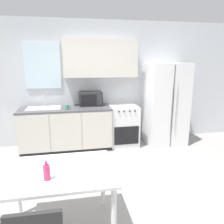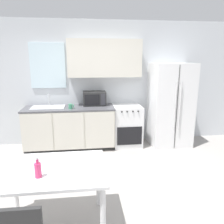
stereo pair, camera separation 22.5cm
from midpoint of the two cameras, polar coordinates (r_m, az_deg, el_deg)
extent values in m
plane|color=gray|center=(3.44, -2.82, -19.47)|extent=(12.00, 12.00, 0.00)
cube|color=silver|center=(4.93, -4.80, 7.41)|extent=(12.00, 0.06, 2.70)
cube|color=silver|center=(4.90, -15.14, 11.60)|extent=(0.73, 0.04, 0.94)
cube|color=beige|center=(4.73, -0.54, 13.84)|extent=(1.55, 0.32, 0.78)
cube|color=#333333|center=(4.93, -9.35, -8.49)|extent=(1.86, 0.59, 0.08)
cube|color=beige|center=(4.75, -9.56, -3.76)|extent=(1.86, 0.65, 0.79)
cube|color=beige|center=(4.51, -17.63, -5.18)|extent=(0.60, 0.01, 0.77)
cube|color=beige|center=(4.44, -9.73, -5.04)|extent=(0.60, 0.01, 0.77)
cube|color=beige|center=(4.45, -1.72, -4.79)|extent=(0.60, 0.01, 0.77)
cube|color=#4C4C51|center=(4.65, -9.76, 1.06)|extent=(1.88, 0.68, 0.03)
cube|color=white|center=(4.88, 5.21, -3.53)|extent=(0.61, 0.62, 0.89)
cube|color=black|center=(4.63, 6.00, -6.25)|extent=(0.53, 0.01, 0.39)
cylinder|color=#262626|center=(4.44, 4.05, 0.04)|extent=(0.03, 0.02, 0.03)
cylinder|color=#262626|center=(4.46, 5.43, 0.08)|extent=(0.03, 0.02, 0.03)
cylinder|color=#262626|center=(4.49, 6.94, 0.13)|extent=(0.03, 0.02, 0.03)
cylinder|color=#262626|center=(4.51, 8.29, 0.17)|extent=(0.03, 0.02, 0.03)
cube|color=white|center=(5.01, 16.21, 1.82)|extent=(0.86, 0.72, 1.80)
cube|color=#3F3F3F|center=(4.68, 17.94, 0.91)|extent=(0.01, 0.01, 1.74)
cylinder|color=silver|center=(4.63, 17.54, 1.26)|extent=(0.02, 0.02, 0.99)
cylinder|color=silver|center=(4.68, 18.66, 1.28)|extent=(0.02, 0.02, 0.99)
cube|color=#B7BABC|center=(4.68, -15.02, 1.19)|extent=(0.68, 0.43, 0.02)
cylinder|color=silver|center=(4.83, -14.85, 3.15)|extent=(0.02, 0.02, 0.24)
cylinder|color=silver|center=(4.74, -15.04, 4.33)|extent=(0.02, 0.14, 0.02)
cube|color=#282828|center=(4.76, -3.25, 3.57)|extent=(0.49, 0.31, 0.30)
cube|color=black|center=(4.60, -3.84, 3.21)|extent=(0.31, 0.01, 0.22)
cube|color=#2D2D33|center=(4.62, -0.92, 3.28)|extent=(0.10, 0.01, 0.24)
cylinder|color=#3F8C66|center=(4.48, -9.40, 1.46)|extent=(0.08, 0.08, 0.10)
torus|color=#3F8C66|center=(4.48, -8.62, 1.55)|extent=(0.02, 0.07, 0.07)
cube|color=white|center=(2.46, -12.96, -14.53)|extent=(1.16, 0.84, 0.03)
cylinder|color=white|center=(2.37, 0.66, -26.27)|extent=(0.06, 0.06, 0.72)
cylinder|color=white|center=(3.05, -22.08, -17.40)|extent=(0.06, 0.06, 0.72)
cylinder|color=white|center=(2.95, -1.31, -17.35)|extent=(0.06, 0.06, 0.72)
cylinder|color=#DB386B|center=(2.29, -16.04, -14.47)|extent=(0.07, 0.07, 0.15)
cylinder|color=#DB386B|center=(2.25, -16.20, -12.26)|extent=(0.03, 0.03, 0.05)
cylinder|color=white|center=(2.23, -16.26, -11.48)|extent=(0.03, 0.03, 0.02)
camera|label=1|loc=(0.11, -88.16, 0.44)|focal=35.00mm
camera|label=2|loc=(0.11, 91.84, -0.44)|focal=35.00mm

